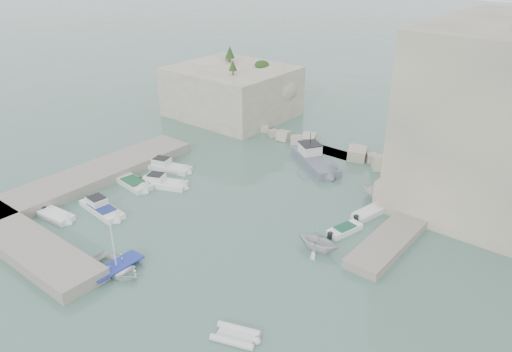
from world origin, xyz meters
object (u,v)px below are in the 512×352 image
Objects in this scene: inflatable_dinghy at (236,337)px; tender_east_c at (370,214)px; motorboat_d at (102,212)px; tender_east_b at (344,232)px; motorboat_a at (168,170)px; work_boat at (315,165)px; motorboat_b at (163,186)px; tender_east_a at (318,250)px; tender_east_d at (384,201)px; motorboat_c at (134,185)px; rowboat at (117,271)px; motorboat_e at (57,218)px.

tender_east_c is at bearing 72.41° from inflatable_dinghy.
tender_east_b is (19.88, 11.44, 0.00)m from motorboat_d.
motorboat_a is 0.67× the size of work_boat.
motorboat_b and motorboat_d have the same top height.
tender_east_c is (22.54, 5.32, 0.00)m from motorboat_a.
tender_east_d is (0.48, 11.38, 0.00)m from tender_east_a.
motorboat_c is at bearing -166.50° from motorboat_b.
tender_east_d is (22.38, 8.50, 0.00)m from motorboat_a.
motorboat_d is 1.66× the size of tender_east_a.
motorboat_b reaches higher than rowboat.
inflatable_dinghy is 0.90× the size of tender_east_a.
tender_east_b is at bearing 35.53° from motorboat_d.
tender_east_d is 0.48× the size of work_boat.
tender_east_d is (20.01, 19.00, 0.00)m from motorboat_d.
tender_east_b is 0.87× the size of tender_east_d.
motorboat_a is 23.94m from tender_east_d.
tender_east_c is (22.46, 19.25, 0.00)m from motorboat_e.
motorboat_b is 0.92× the size of motorboat_d.
tender_east_b is 4.39m from tender_east_c.
motorboat_b is at bearing 124.82° from tender_east_c.
rowboat is at bearing 146.92° from tender_east_d.
work_boat is (-10.99, 26.50, 0.00)m from inflatable_dinghy.
motorboat_d is at bearing 51.34° from motorboat_e.
motorboat_a is 27.62m from inflatable_dinghy.
motorboat_a and motorboat_b have the same top height.
motorboat_a is 13.92m from motorboat_e.
tender_east_b and tender_east_c have the same top height.
motorboat_c is at bearing 45.67° from rowboat.
work_boat reaches higher than tender_east_a.
rowboat is 1.09× the size of tender_east_c.
work_boat is at bearing 60.77° from motorboat_c.
motorboat_c reaches higher than inflatable_dinghy.
rowboat reaches higher than tender_east_b.
motorboat_d reaches higher than motorboat_c.
tender_east_a is at bearing -172.68° from tender_east_c.
tender_east_c is 3.18m from tender_east_d.
work_boat is at bearing -3.37° from rowboat.
work_boat is (-10.29, 6.24, 0.00)m from tender_east_c.
rowboat is at bearing 132.63° from tender_east_a.
motorboat_c is at bearing -93.28° from work_boat.
motorboat_d is 10.09m from rowboat.
tender_east_d reaches higher than tender_east_c.
tender_east_b is at bearing 21.97° from motorboat_c.
inflatable_dinghy is 20.27m from tender_east_c.
inflatable_dinghy is at bearing 179.52° from tender_east_a.
inflatable_dinghy is 0.76× the size of tender_east_d.
motorboat_a reaches higher than tender_east_b.
work_boat reaches higher than tender_east_b.
rowboat is 1.47× the size of inflatable_dinghy.
motorboat_b is at bearing 83.85° from tender_east_a.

